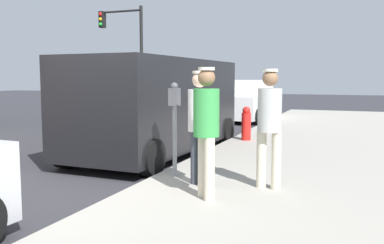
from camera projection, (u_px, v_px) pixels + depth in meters
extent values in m
plane|color=#2D2D33|center=(82.00, 187.00, 6.72)|extent=(80.00, 80.00, 0.00)
cube|color=#9E998E|center=(307.00, 207.00, 5.44)|extent=(5.00, 32.00, 0.15)
cylinder|color=gray|center=(175.00, 141.00, 6.73)|extent=(0.07, 0.07, 1.15)
cube|color=#4C4C51|center=(174.00, 97.00, 6.66)|extent=(0.14, 0.18, 0.28)
sphere|color=#47474C|center=(174.00, 86.00, 6.64)|extent=(0.12, 0.12, 0.12)
cylinder|color=beige|center=(209.00, 169.00, 5.41)|extent=(0.14, 0.14, 0.83)
cylinder|color=beige|center=(203.00, 166.00, 5.61)|extent=(0.14, 0.14, 0.83)
cylinder|color=green|center=(206.00, 113.00, 5.44)|extent=(0.34, 0.34, 0.62)
sphere|color=#8C6647|center=(206.00, 78.00, 5.39)|extent=(0.22, 0.22, 0.22)
cylinder|color=silver|center=(206.00, 69.00, 5.38)|extent=(0.21, 0.21, 0.04)
cylinder|color=#383D47|center=(204.00, 159.00, 6.11)|extent=(0.14, 0.14, 0.81)
cylinder|color=#383D47|center=(195.00, 157.00, 6.29)|extent=(0.14, 0.14, 0.81)
cylinder|color=white|center=(200.00, 110.00, 6.12)|extent=(0.34, 0.34, 0.61)
sphere|color=beige|center=(200.00, 80.00, 6.08)|extent=(0.22, 0.22, 0.22)
cylinder|color=silver|center=(200.00, 72.00, 6.07)|extent=(0.21, 0.21, 0.04)
cylinder|color=beige|center=(276.00, 161.00, 5.98)|extent=(0.14, 0.14, 0.83)
cylinder|color=beige|center=(261.00, 159.00, 6.08)|extent=(0.14, 0.14, 0.83)
cylinder|color=#B7B7B7|center=(270.00, 110.00, 5.95)|extent=(0.34, 0.34, 0.62)
sphere|color=#8C6647|center=(270.00, 78.00, 5.91)|extent=(0.22, 0.22, 0.22)
cylinder|color=silver|center=(270.00, 70.00, 5.89)|extent=(0.21, 0.21, 0.04)
cube|color=black|center=(158.00, 103.00, 9.52)|extent=(2.17, 5.26, 1.96)
cube|color=black|center=(92.00, 88.00, 7.24)|extent=(1.84, 0.14, 0.88)
cylinder|color=black|center=(152.00, 158.00, 7.36)|extent=(0.24, 0.69, 0.68)
cylinder|color=black|center=(65.00, 151.00, 8.11)|extent=(0.24, 0.69, 0.68)
cylinder|color=black|center=(226.00, 131.00, 11.11)|extent=(0.24, 0.69, 0.68)
cylinder|color=black|center=(162.00, 128.00, 11.85)|extent=(0.24, 0.69, 0.68)
cube|color=white|center=(247.00, 105.00, 17.30)|extent=(2.04, 4.49, 0.89)
cube|color=white|center=(249.00, 87.00, 17.42)|extent=(1.70, 2.06, 0.60)
cylinder|color=black|center=(256.00, 117.00, 15.48)|extent=(0.25, 0.61, 0.60)
cylinder|color=black|center=(213.00, 115.00, 16.19)|extent=(0.25, 0.61, 0.60)
cylinder|color=black|center=(276.00, 111.00, 18.47)|extent=(0.25, 0.61, 0.60)
cylinder|color=black|center=(239.00, 109.00, 19.18)|extent=(0.25, 0.61, 0.60)
cylinder|color=black|center=(142.00, 60.00, 20.45)|extent=(0.16, 0.16, 5.20)
cylinder|color=black|center=(119.00, 11.00, 20.63)|extent=(2.40, 0.10, 0.10)
cube|color=black|center=(102.00, 20.00, 21.03)|extent=(0.24, 0.32, 0.80)
sphere|color=red|center=(100.00, 14.00, 20.85)|extent=(0.17, 0.17, 0.17)
sphere|color=yellow|center=(100.00, 19.00, 20.87)|extent=(0.17, 0.17, 0.17)
sphere|color=green|center=(101.00, 24.00, 20.90)|extent=(0.17, 0.17, 0.17)
cylinder|color=red|center=(246.00, 126.00, 10.72)|extent=(0.24, 0.24, 0.70)
sphere|color=red|center=(246.00, 111.00, 10.68)|extent=(0.20, 0.20, 0.20)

